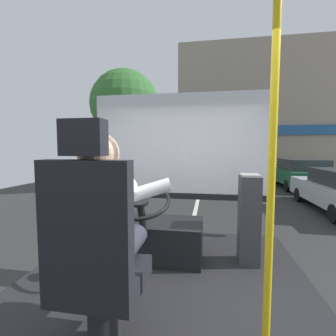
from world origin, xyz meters
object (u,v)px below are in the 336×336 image
(handrail_pole, at_px, (272,172))
(parked_car_black, at_px, (267,165))
(fare_box, at_px, (249,219))
(bus_driver, at_px, (104,218))
(steering_console, at_px, (151,237))
(driver_seat, at_px, (96,259))
(parked_car_green, at_px, (300,173))

(handrail_pole, height_order, parked_car_black, handrail_pole)
(parked_car_black, bearing_deg, fare_box, -103.07)
(bus_driver, relative_size, steering_console, 0.73)
(handrail_pole, relative_size, parked_car_black, 0.47)
(bus_driver, xyz_separation_m, fare_box, (1.02, 1.22, -0.31))
(steering_console, bearing_deg, handrail_pole, -48.28)
(handrail_pole, xyz_separation_m, parked_car_black, (3.64, 16.53, -1.06))
(driver_seat, height_order, parked_car_green, driver_seat)
(fare_box, relative_size, parked_car_black, 0.21)
(fare_box, xyz_separation_m, parked_car_black, (3.57, 15.40, -0.47))
(bus_driver, distance_m, parked_car_green, 11.95)
(bus_driver, bearing_deg, handrail_pole, 5.38)
(handrail_pole, bearing_deg, driver_seat, -167.92)
(steering_console, distance_m, handrail_pole, 1.66)
(steering_console, height_order, parked_car_green, steering_console)
(parked_car_black, bearing_deg, bus_driver, -105.47)
(driver_seat, relative_size, steering_console, 1.21)
(driver_seat, relative_size, bus_driver, 1.65)
(handrail_pole, height_order, fare_box, handrail_pole)
(driver_seat, distance_m, bus_driver, 0.23)
(bus_driver, distance_m, handrail_pole, 1.00)
(driver_seat, distance_m, parked_car_black, 17.36)
(handrail_pole, relative_size, parked_car_green, 0.52)
(fare_box, distance_m, parked_car_green, 10.42)
(steering_console, distance_m, parked_car_green, 10.88)
(steering_console, relative_size, parked_car_black, 0.25)
(fare_box, distance_m, parked_car_black, 15.81)
(bus_driver, height_order, parked_car_black, bus_driver)
(parked_car_green, distance_m, parked_car_black, 5.72)
(parked_car_green, bearing_deg, fare_box, -111.51)
(bus_driver, height_order, parked_car_green, bus_driver)
(bus_driver, bearing_deg, fare_box, 50.01)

